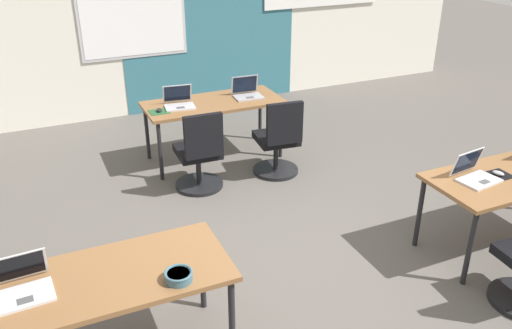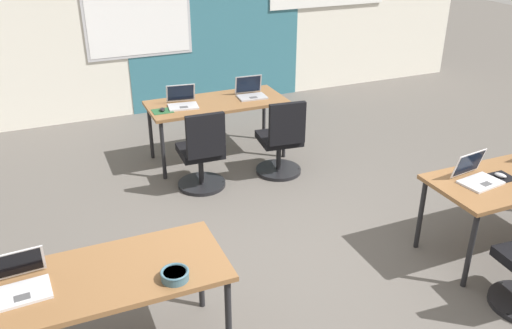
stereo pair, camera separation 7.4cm
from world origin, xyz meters
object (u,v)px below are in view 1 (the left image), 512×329
desk_far_center (213,106)px  chair_far_right (278,144)px  laptop_far_left (179,102)px  desk_near_left (102,285)px  mouse_far_left (159,110)px  mouse_near_right_inner (498,173)px  laptop_near_left_end (22,286)px  laptop_far_right (247,92)px  chair_far_left (200,158)px  laptop_near_right_inner (475,174)px  snack_bowl (179,275)px

desk_far_center → chair_far_right: size_ratio=1.74×
laptop_far_left → desk_near_left: bearing=-108.1°
laptop_far_left → mouse_far_left: 0.27m
desk_near_left → chair_far_right: 3.08m
desk_near_left → laptop_far_left: 3.11m
mouse_near_right_inner → chair_far_right: chair_far_right is taller
laptop_near_left_end → laptop_far_right: size_ratio=1.00×
chair_far_left → laptop_near_right_inner: bearing=132.2°
laptop_near_right_inner → laptop_far_left: 3.24m
desk_far_center → laptop_far_left: size_ratio=4.37×
desk_near_left → desk_far_center: size_ratio=1.00×
laptop_far_left → mouse_far_left: bearing=-153.4°
chair_far_left → laptop_near_left_end: bearing=51.1°
laptop_far_left → mouse_far_left: laptop_far_left is taller
snack_bowl → chair_far_right: bearing=51.7°
chair_far_left → laptop_far_right: bearing=-138.7°
chair_far_left → snack_bowl: (-0.90, -2.32, 0.38)m
desk_far_center → mouse_near_right_inner: size_ratio=14.09×
laptop_far_right → snack_bowl: laptop_far_right is taller
laptop_far_left → laptop_near_right_inner: bearing=-50.3°
laptop_far_left → chair_far_left: 0.80m
laptop_far_right → laptop_near_right_inner: bearing=-68.6°
mouse_near_right_inner → laptop_far_right: (-1.12, 2.77, 0.03)m
laptop_near_left_end → laptop_far_left: bearing=53.7°
laptop_near_right_inner → laptop_far_right: laptop_far_right is taller
laptop_near_left_end → mouse_near_right_inner: bearing=-3.6°
mouse_far_left → snack_bowl: 3.01m
laptop_near_right_inner → snack_bowl: laptop_near_right_inner is taller
laptop_near_left_end → snack_bowl: bearing=-20.3°
laptop_far_left → chair_far_left: bearing=-83.1°
laptop_near_left_end → desk_near_left: bearing=-9.0°
desk_far_center → desk_near_left: bearing=-122.0°
laptop_near_left_end → chair_far_right: size_ratio=0.38×
chair_far_right → laptop_far_left: size_ratio=2.51×
laptop_near_left_end → laptop_far_left: (1.78, 2.76, 0.00)m
desk_far_center → laptop_near_left_end: (-2.19, -2.76, 0.11)m
laptop_far_right → mouse_near_right_inner: bearing=-64.5°
desk_near_left → mouse_near_right_inner: size_ratio=14.09×
laptop_far_right → laptop_far_left: (-0.84, 0.00, -0.00)m
laptop_near_left_end → chair_far_left: laptop_near_left_end is taller
desk_near_left → chair_far_left: bearing=57.6°
desk_far_center → laptop_near_right_inner: bearing=-64.2°
desk_near_left → mouse_near_right_inner: 3.31m
mouse_near_right_inner → laptop_far_right: bearing=112.0°
desk_far_center → snack_bowl: 3.30m
laptop_far_right → chair_far_right: (0.07, -0.72, -0.39)m
mouse_near_right_inner → snack_bowl: snack_bowl is taller
laptop_far_right → laptop_far_left: size_ratio=0.94×
mouse_far_left → snack_bowl: bearing=-102.6°
laptop_far_left → chair_far_left: size_ratio=0.40×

